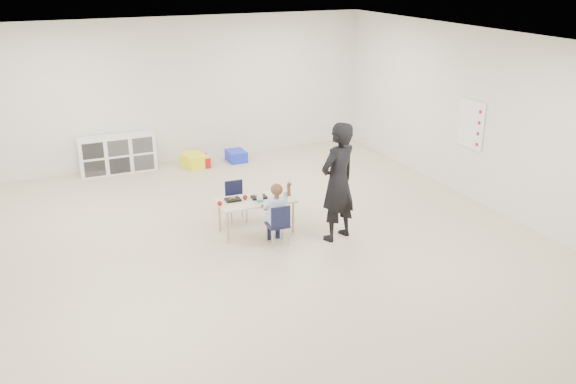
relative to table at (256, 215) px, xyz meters
name	(u,v)px	position (x,y,z in m)	size (l,w,h in m)	color
room	(259,155)	(-0.19, -0.66, 1.14)	(9.00, 9.02, 2.80)	beige
table	(256,215)	(0.00, 0.00, 0.00)	(1.14, 0.62, 0.51)	#F0E2C0
chair_near	(277,224)	(0.12, -0.51, 0.05)	(0.30, 0.28, 0.61)	black
chair_far	(236,202)	(-0.12, 0.51, 0.05)	(0.30, 0.28, 0.61)	black
child	(277,212)	(0.12, -0.51, 0.22)	(0.41, 0.41, 0.97)	#BCD8FF
lunch_tray_near	(259,197)	(0.06, 0.04, 0.27)	(0.22, 0.16, 0.03)	black
lunch_tray_far	(233,200)	(-0.32, 0.10, 0.27)	(0.22, 0.16, 0.03)	black
milk_carton	(260,199)	(0.02, -0.11, 0.30)	(0.07, 0.07, 0.10)	white
bread_roll	(276,198)	(0.26, -0.14, 0.28)	(0.09, 0.09, 0.07)	#AF8948
apple_near	(245,197)	(-0.14, 0.06, 0.29)	(0.07, 0.07, 0.07)	maroon
apple_far	(220,203)	(-0.55, -0.02, 0.29)	(0.07, 0.07, 0.07)	maroon
cubby_shelf	(117,154)	(-1.39, 3.62, 0.09)	(1.40, 0.40, 0.70)	white
rules_poster	(471,124)	(3.79, -0.06, 0.99)	(0.02, 0.60, 0.80)	white
adult	(338,182)	(0.98, -0.67, 0.60)	(0.63, 0.41, 1.72)	black
bin_red	(201,161)	(0.12, 3.31, -0.16)	(0.32, 0.41, 0.20)	#B51212
bin_yellow	(195,161)	(0.01, 3.32, -0.14)	(0.39, 0.50, 0.24)	#FCFC1A
bin_blue	(236,156)	(0.87, 3.32, -0.15)	(0.34, 0.44, 0.21)	#1C2DD9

